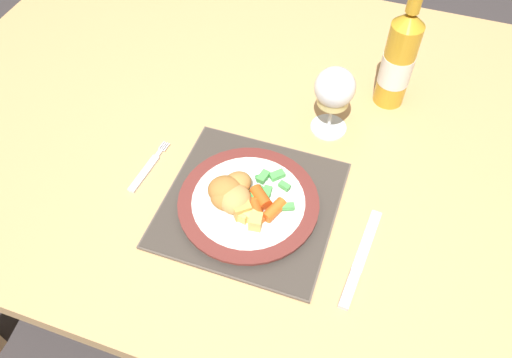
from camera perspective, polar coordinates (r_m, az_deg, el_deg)
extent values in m
plane|color=#383333|center=(1.65, 0.90, -11.78)|extent=(6.00, 6.00, 0.00)
cube|color=tan|center=(1.05, 1.39, 5.77)|extent=(1.50, 1.04, 0.04)
cube|color=tan|center=(1.86, -15.36, 12.65)|extent=(0.06, 0.06, 0.70)
cube|color=brown|center=(0.90, -0.62, -2.86)|extent=(0.30, 0.30, 0.01)
cube|color=#3C352E|center=(0.90, -0.63, -2.73)|extent=(0.30, 0.29, 0.00)
cylinder|color=white|center=(0.89, -0.86, -2.96)|extent=(0.21, 0.21, 0.01)
cylinder|color=maroon|center=(0.88, -0.87, -2.62)|extent=(0.25, 0.25, 0.01)
cylinder|color=white|center=(0.88, -0.87, -2.49)|extent=(0.20, 0.20, 0.00)
ellipsoid|color=#A87033|center=(0.87, -3.51, -1.26)|extent=(0.07, 0.07, 0.04)
ellipsoid|color=#A87033|center=(0.86, -3.26, -2.29)|extent=(0.06, 0.05, 0.04)
ellipsoid|color=tan|center=(0.86, -2.45, -2.25)|extent=(0.07, 0.07, 0.04)
ellipsoid|color=#B77F3D|center=(0.88, -2.19, -0.54)|extent=(0.07, 0.07, 0.04)
cube|color=#4CA84C|center=(0.89, 0.03, -1.41)|extent=(0.03, 0.03, 0.01)
cube|color=#4CA84C|center=(0.91, 2.43, 0.46)|extent=(0.03, 0.03, 0.01)
cube|color=#4CA84C|center=(0.90, 0.83, 0.30)|extent=(0.02, 0.03, 0.01)
cube|color=green|center=(0.88, 1.05, -1.69)|extent=(0.02, 0.02, 0.01)
cube|color=#4CA84C|center=(0.87, 0.75, -2.54)|extent=(0.03, 0.03, 0.01)
cube|color=green|center=(0.88, 0.74, -1.44)|extent=(0.03, 0.02, 0.01)
cube|color=#4CA84C|center=(0.89, 3.27, -0.77)|extent=(0.02, 0.02, 0.01)
cube|color=#4CA84C|center=(0.86, -0.21, -2.91)|extent=(0.02, 0.03, 0.01)
cube|color=#338438|center=(0.90, 0.63, 0.13)|extent=(0.02, 0.02, 0.01)
cube|color=#4CA84C|center=(0.88, 1.23, -1.55)|extent=(0.02, 0.03, 0.01)
cube|color=#4CA84C|center=(0.86, 3.69, -3.15)|extent=(0.02, 0.02, 0.01)
cube|color=green|center=(0.87, -0.29, -1.91)|extent=(0.02, 0.02, 0.01)
cylinder|color=orange|center=(0.86, 2.09, -3.55)|extent=(0.04, 0.05, 0.02)
cylinder|color=orange|center=(0.87, -0.19, -2.72)|extent=(0.04, 0.03, 0.02)
cylinder|color=#CC5119|center=(0.87, 0.54, -2.09)|extent=(0.05, 0.05, 0.02)
cylinder|color=#CC5119|center=(0.85, 0.04, -3.78)|extent=(0.04, 0.04, 0.02)
cube|color=silver|center=(0.97, -12.67, 0.61)|extent=(0.02, 0.09, 0.01)
cube|color=silver|center=(1.00, -11.03, 2.88)|extent=(0.01, 0.02, 0.01)
cube|color=silver|center=(1.00, -10.16, 3.57)|extent=(0.00, 0.02, 0.00)
cube|color=silver|center=(1.01, -10.36, 3.64)|extent=(0.00, 0.02, 0.00)
cube|color=silver|center=(1.01, -10.55, 3.71)|extent=(0.00, 0.02, 0.00)
cube|color=silver|center=(1.01, -10.74, 3.77)|extent=(0.00, 0.02, 0.00)
cube|color=silver|center=(0.88, 12.55, -6.91)|extent=(0.03, 0.13, 0.00)
cube|color=#B2B2B7|center=(0.83, 10.64, -12.31)|extent=(0.02, 0.07, 0.01)
cylinder|color=silver|center=(1.04, 8.27, 5.88)|extent=(0.07, 0.07, 0.00)
cylinder|color=silver|center=(1.01, 8.50, 7.26)|extent=(0.01, 0.01, 0.07)
ellipsoid|color=silver|center=(0.96, 9.02, 10.31)|extent=(0.08, 0.08, 0.08)
cylinder|color=#E0D684|center=(0.98, 8.84, 9.26)|extent=(0.06, 0.06, 0.03)
cylinder|color=gold|center=(1.06, 15.83, 12.42)|extent=(0.06, 0.06, 0.19)
cone|color=gold|center=(1.00, 17.22, 17.12)|extent=(0.06, 0.06, 0.03)
cylinder|color=white|center=(1.07, 15.72, 12.04)|extent=(0.06, 0.06, 0.07)
cube|color=#DBB256|center=(0.84, -0.03, -4.88)|extent=(0.02, 0.03, 0.03)
cube|color=#DBB256|center=(0.85, -1.41, -4.21)|extent=(0.02, 0.02, 0.02)
cube|color=#E5BC66|center=(0.85, -0.65, -4.27)|extent=(0.03, 0.02, 0.02)
cube|color=gold|center=(0.85, -1.66, -3.47)|extent=(0.04, 0.04, 0.03)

